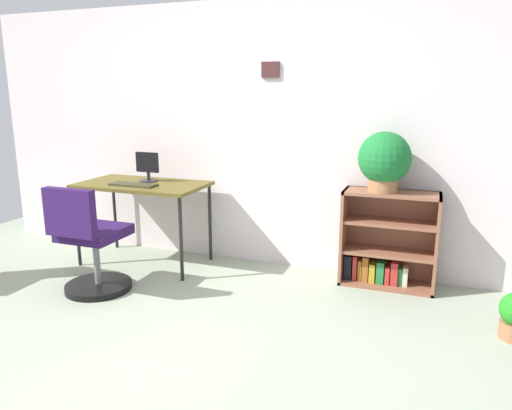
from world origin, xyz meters
TOP-DOWN VIEW (x-y plane):
  - ground_plane at (0.00, 0.00)m, footprint 6.24×6.24m
  - wall_back at (0.00, 2.15)m, footprint 5.20×0.12m
  - desk at (-0.74, 1.71)m, footprint 1.13×0.63m
  - monitor at (-0.73, 1.79)m, footprint 0.22×0.16m
  - keyboard at (-0.74, 1.57)m, footprint 0.42×0.14m
  - office_chair at (-0.75, 0.97)m, footprint 0.52×0.55m
  - bookshelf_low at (1.39, 1.95)m, footprint 0.74×0.30m
  - potted_plant_on_shelf at (1.33, 1.90)m, footprint 0.41×0.41m

SIDE VIEW (x-z plane):
  - ground_plane at x=0.00m, z-range 0.00..0.00m
  - bookshelf_low at x=1.39m, z-range -0.04..0.74m
  - office_chair at x=-0.75m, z-range -0.06..0.81m
  - desk at x=-0.74m, z-range 0.32..1.07m
  - keyboard at x=-0.74m, z-range 0.75..0.77m
  - monitor at x=-0.73m, z-range 0.75..1.01m
  - potted_plant_on_shelf at x=1.33m, z-range 0.80..1.27m
  - wall_back at x=0.00m, z-range 0.00..2.31m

